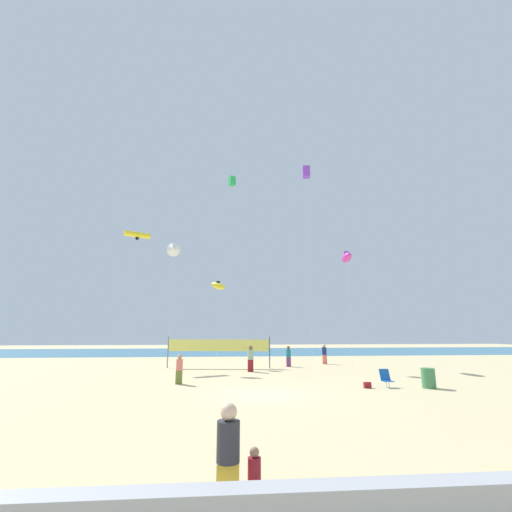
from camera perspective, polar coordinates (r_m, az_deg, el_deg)
ground_plane at (r=17.16m, az=1.24°, el=-21.66°), size 120.00×120.00×0.00m
ocean_band at (r=51.35m, az=-3.05°, el=-15.31°), size 120.00×20.00×0.01m
mother_figure at (r=6.54m, az=-4.58°, el=-29.44°), size 0.38×0.38×1.66m
toddler_figure at (r=6.74m, az=-0.28°, el=-32.32°), size 0.22×0.22×0.96m
beachgoer_sage_shirt at (r=26.16m, az=-0.90°, el=-16.24°), size 0.42×0.42×1.82m
beachgoer_coral_shirt at (r=20.66m, az=-12.41°, el=-17.42°), size 0.36×0.36×1.58m
beachgoer_navy_shirt at (r=32.66m, az=11.09°, el=-15.31°), size 0.39×0.39×1.71m
beachgoer_teal_shirt at (r=29.88m, az=5.33°, el=-15.88°), size 0.37×0.37×1.63m
folding_beach_chair at (r=20.33m, az=20.45°, el=-18.13°), size 0.52×0.65×0.89m
trash_barrel at (r=20.80m, az=26.32°, el=-17.44°), size 0.67×0.67×0.98m
volleyball_net at (r=28.75m, az=-6.13°, el=-14.49°), size 8.10×1.09×2.40m
beach_handbag at (r=19.76m, az=17.72°, el=-19.44°), size 0.36×0.18×0.29m
kite_yellow_inflatable at (r=30.98m, az=-6.21°, el=-4.87°), size 1.63×1.43×7.22m
kite_yellow_tube at (r=33.37m, az=-18.80°, el=3.26°), size 2.23×1.48×11.62m
kite_white_delta at (r=29.99m, az=-13.38°, el=1.08°), size 1.17×0.50×10.12m
kite_violet_box at (r=41.21m, az=8.21°, el=13.36°), size 0.90×0.90×21.18m
kite_magenta_inflatable at (r=31.56m, az=14.57°, el=-0.26°), size 0.99×2.21×9.71m
kite_green_box at (r=37.57m, az=-3.93°, el=12.00°), size 0.77×0.77×18.73m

